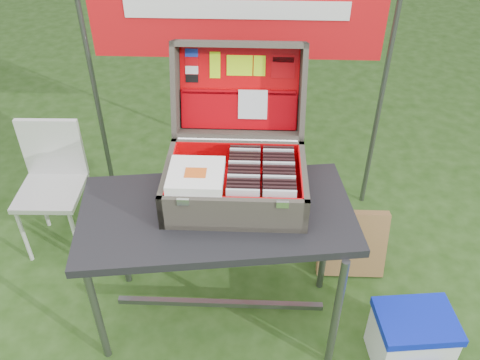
{
  "coord_description": "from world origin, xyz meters",
  "views": [
    {
      "loc": [
        0.13,
        -1.59,
        2.23
      ],
      "look_at": [
        0.06,
        0.1,
        0.92
      ],
      "focal_mm": 38.0,
      "sensor_mm": 36.0,
      "label": 1
    }
  ],
  "objects_px": {
    "table": "(219,269)",
    "chair": "(51,193)",
    "cardboard_box": "(352,244)",
    "cooler": "(411,339)",
    "suitcase": "(236,139)"
  },
  "relations": [
    {
      "from": "chair",
      "to": "cardboard_box",
      "type": "bearing_deg",
      "value": -6.14
    },
    {
      "from": "cardboard_box",
      "to": "suitcase",
      "type": "bearing_deg",
      "value": -160.47
    },
    {
      "from": "table",
      "to": "cardboard_box",
      "type": "height_order",
      "value": "table"
    },
    {
      "from": "table",
      "to": "cardboard_box",
      "type": "bearing_deg",
      "value": 20.26
    },
    {
      "from": "chair",
      "to": "cardboard_box",
      "type": "height_order",
      "value": "chair"
    },
    {
      "from": "table",
      "to": "cooler",
      "type": "bearing_deg",
      "value": -20.13
    },
    {
      "from": "chair",
      "to": "table",
      "type": "bearing_deg",
      "value": -29.02
    },
    {
      "from": "table",
      "to": "cooler",
      "type": "relative_size",
      "value": 3.36
    },
    {
      "from": "suitcase",
      "to": "cardboard_box",
      "type": "xyz_separation_m",
      "value": [
        0.64,
        0.23,
        -0.83
      ]
    },
    {
      "from": "suitcase",
      "to": "chair",
      "type": "height_order",
      "value": "suitcase"
    },
    {
      "from": "suitcase",
      "to": "table",
      "type": "bearing_deg",
      "value": -117.35
    },
    {
      "from": "suitcase",
      "to": "cooler",
      "type": "height_order",
      "value": "suitcase"
    },
    {
      "from": "cooler",
      "to": "chair",
      "type": "relative_size",
      "value": 0.46
    },
    {
      "from": "table",
      "to": "chair",
      "type": "xyz_separation_m",
      "value": [
        -1.0,
        0.53,
        0.01
      ]
    },
    {
      "from": "suitcase",
      "to": "cardboard_box",
      "type": "distance_m",
      "value": 1.08
    }
  ]
}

